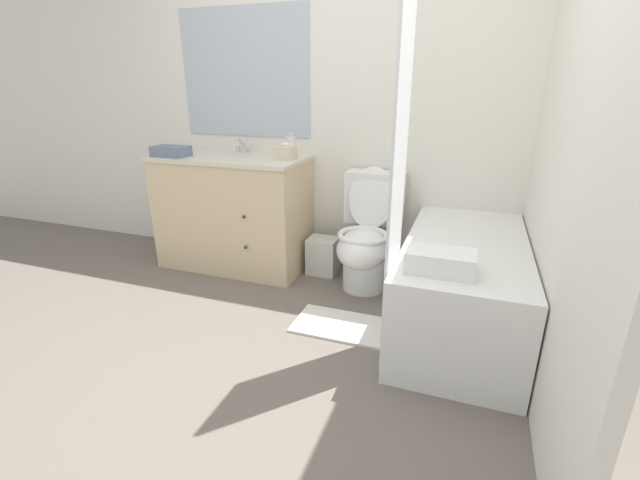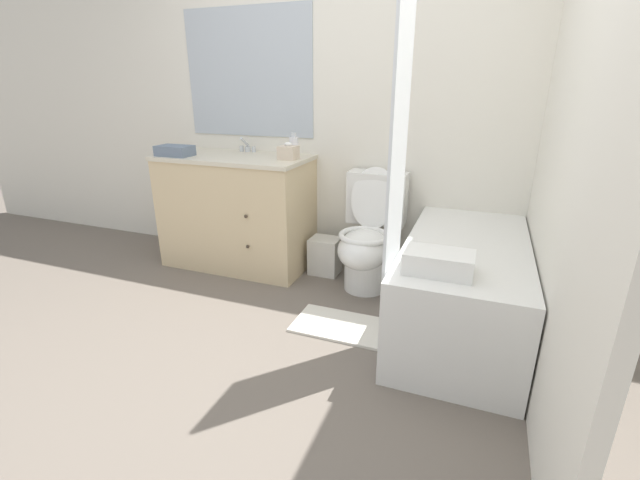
{
  "view_description": "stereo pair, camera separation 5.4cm",
  "coord_description": "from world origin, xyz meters",
  "px_view_note": "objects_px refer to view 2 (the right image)",
  "views": [
    {
      "loc": [
        0.98,
        -1.48,
        1.38
      ],
      "look_at": [
        0.18,
        0.73,
        0.53
      ],
      "focal_mm": 24.0,
      "sensor_mm": 36.0,
      "label": 1
    },
    {
      "loc": [
        1.03,
        -1.46,
        1.38
      ],
      "look_at": [
        0.18,
        0.73,
        0.53
      ],
      "focal_mm": 24.0,
      "sensor_mm": 36.0,
      "label": 2
    }
  ],
  "objects_px": {
    "sink_faucet": "(247,147)",
    "bathtub": "(462,286)",
    "vanity_cabinet": "(237,210)",
    "wastebasket": "(325,256)",
    "toilet": "(369,237)",
    "tissue_box": "(288,152)",
    "hand_towel_folded": "(175,151)",
    "bath_towel_folded": "(439,262)",
    "bath_mat": "(341,326)",
    "soap_dispenser": "(294,147)"
  },
  "relations": [
    {
      "from": "tissue_box",
      "to": "bath_mat",
      "type": "bearing_deg",
      "value": -45.44
    },
    {
      "from": "tissue_box",
      "to": "bath_towel_folded",
      "type": "xyz_separation_m",
      "value": [
        1.17,
        -0.87,
        -0.33
      ]
    },
    {
      "from": "bathtub",
      "to": "soap_dispenser",
      "type": "xyz_separation_m",
      "value": [
        -1.27,
        0.47,
        0.68
      ]
    },
    {
      "from": "vanity_cabinet",
      "to": "tissue_box",
      "type": "distance_m",
      "value": 0.66
    },
    {
      "from": "vanity_cabinet",
      "to": "wastebasket",
      "type": "height_order",
      "value": "vanity_cabinet"
    },
    {
      "from": "tissue_box",
      "to": "bath_mat",
      "type": "height_order",
      "value": "tissue_box"
    },
    {
      "from": "sink_faucet",
      "to": "tissue_box",
      "type": "distance_m",
      "value": 0.51
    },
    {
      "from": "sink_faucet",
      "to": "tissue_box",
      "type": "height_order",
      "value": "sink_faucet"
    },
    {
      "from": "bathtub",
      "to": "hand_towel_folded",
      "type": "distance_m",
      "value": 2.25
    },
    {
      "from": "toilet",
      "to": "soap_dispenser",
      "type": "xyz_separation_m",
      "value": [
        -0.61,
        0.1,
        0.58
      ]
    },
    {
      "from": "toilet",
      "to": "sink_faucet",
      "type": "bearing_deg",
      "value": 167.6
    },
    {
      "from": "toilet",
      "to": "bathtub",
      "type": "xyz_separation_m",
      "value": [
        0.67,
        -0.37,
        -0.1
      ]
    },
    {
      "from": "hand_towel_folded",
      "to": "bath_mat",
      "type": "height_order",
      "value": "hand_towel_folded"
    },
    {
      "from": "bath_towel_folded",
      "to": "bath_mat",
      "type": "height_order",
      "value": "bath_towel_folded"
    },
    {
      "from": "sink_faucet",
      "to": "bathtub",
      "type": "bearing_deg",
      "value": -19.11
    },
    {
      "from": "toilet",
      "to": "wastebasket",
      "type": "xyz_separation_m",
      "value": [
        -0.36,
        0.1,
        -0.24
      ]
    },
    {
      "from": "bath_towel_folded",
      "to": "tissue_box",
      "type": "bearing_deg",
      "value": 143.59
    },
    {
      "from": "tissue_box",
      "to": "toilet",
      "type": "bearing_deg",
      "value": -2.43
    },
    {
      "from": "bath_towel_folded",
      "to": "bath_mat",
      "type": "distance_m",
      "value": 0.83
    },
    {
      "from": "wastebasket",
      "to": "soap_dispenser",
      "type": "bearing_deg",
      "value": 179.25
    },
    {
      "from": "sink_faucet",
      "to": "hand_towel_folded",
      "type": "height_order",
      "value": "sink_faucet"
    },
    {
      "from": "vanity_cabinet",
      "to": "bathtub",
      "type": "relative_size",
      "value": 0.84
    },
    {
      "from": "wastebasket",
      "to": "tissue_box",
      "type": "xyz_separation_m",
      "value": [
        -0.26,
        -0.07,
        0.79
      ]
    },
    {
      "from": "toilet",
      "to": "bath_mat",
      "type": "height_order",
      "value": "toilet"
    },
    {
      "from": "vanity_cabinet",
      "to": "wastebasket",
      "type": "xyz_separation_m",
      "value": [
        0.72,
        0.06,
        -0.31
      ]
    },
    {
      "from": "sink_faucet",
      "to": "tissue_box",
      "type": "bearing_deg",
      "value": -24.62
    },
    {
      "from": "tissue_box",
      "to": "hand_towel_folded",
      "type": "bearing_deg",
      "value": -169.51
    },
    {
      "from": "hand_towel_folded",
      "to": "bath_mat",
      "type": "relative_size",
      "value": 0.46
    },
    {
      "from": "toilet",
      "to": "bath_towel_folded",
      "type": "distance_m",
      "value": 1.03
    },
    {
      "from": "sink_faucet",
      "to": "hand_towel_folded",
      "type": "relative_size",
      "value": 0.54
    },
    {
      "from": "sink_faucet",
      "to": "tissue_box",
      "type": "xyz_separation_m",
      "value": [
        0.46,
        -0.21,
        0.02
      ]
    },
    {
      "from": "vanity_cabinet",
      "to": "hand_towel_folded",
      "type": "xyz_separation_m",
      "value": [
        -0.4,
        -0.17,
        0.47
      ]
    },
    {
      "from": "wastebasket",
      "to": "tissue_box",
      "type": "height_order",
      "value": "tissue_box"
    },
    {
      "from": "wastebasket",
      "to": "bath_towel_folded",
      "type": "bearing_deg",
      "value": -45.59
    },
    {
      "from": "soap_dispenser",
      "to": "wastebasket",
      "type": "bearing_deg",
      "value": -0.75
    },
    {
      "from": "hand_towel_folded",
      "to": "bath_towel_folded",
      "type": "distance_m",
      "value": 2.18
    },
    {
      "from": "soap_dispenser",
      "to": "toilet",
      "type": "bearing_deg",
      "value": -9.37
    },
    {
      "from": "sink_faucet",
      "to": "bathtub",
      "type": "xyz_separation_m",
      "value": [
        1.75,
        -0.6,
        -0.64
      ]
    },
    {
      "from": "hand_towel_folded",
      "to": "wastebasket",
      "type": "bearing_deg",
      "value": 11.65
    },
    {
      "from": "bathtub",
      "to": "bath_towel_folded",
      "type": "xyz_separation_m",
      "value": [
        -0.11,
        -0.47,
        0.32
      ]
    },
    {
      "from": "soap_dispenser",
      "to": "bath_towel_folded",
      "type": "distance_m",
      "value": 1.54
    },
    {
      "from": "bathtub",
      "to": "bath_towel_folded",
      "type": "relative_size",
      "value": 4.33
    },
    {
      "from": "sink_faucet",
      "to": "soap_dispenser",
      "type": "bearing_deg",
      "value": -16.21
    },
    {
      "from": "tissue_box",
      "to": "soap_dispenser",
      "type": "height_order",
      "value": "soap_dispenser"
    },
    {
      "from": "toilet",
      "to": "wastebasket",
      "type": "distance_m",
      "value": 0.44
    },
    {
      "from": "toilet",
      "to": "tissue_box",
      "type": "distance_m",
      "value": 0.83
    },
    {
      "from": "sink_faucet",
      "to": "bathtub",
      "type": "distance_m",
      "value": 1.95
    },
    {
      "from": "tissue_box",
      "to": "bath_mat",
      "type": "relative_size",
      "value": 0.22
    },
    {
      "from": "toilet",
      "to": "bath_mat",
      "type": "distance_m",
      "value": 0.72
    },
    {
      "from": "bath_towel_folded",
      "to": "bathtub",
      "type": "bearing_deg",
      "value": 76.9
    }
  ]
}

